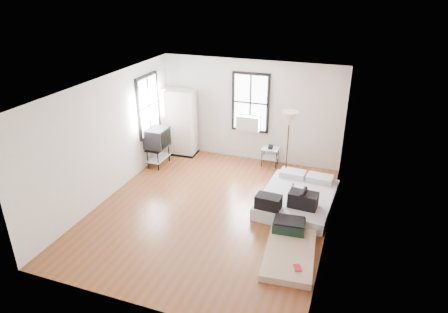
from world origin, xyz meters
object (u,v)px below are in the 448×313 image
at_px(mattress_main, 297,198).
at_px(floor_lamp, 289,122).
at_px(side_table, 270,152).
at_px(wardrobe, 179,123).
at_px(mattress_bare, 290,246).
at_px(tv_stand, 157,139).

bearing_deg(mattress_main, floor_lamp, 118.85).
bearing_deg(floor_lamp, side_table, 125.48).
bearing_deg(wardrobe, mattress_bare, -43.65).
distance_m(mattress_bare, floor_lamp, 3.14).
height_order(mattress_bare, tv_stand, tv_stand).
height_order(mattress_main, side_table, mattress_main).
xyz_separation_m(mattress_bare, side_table, (-1.25, 3.54, 0.28)).
bearing_deg(mattress_main, tv_stand, 171.54).
height_order(side_table, tv_stand, tv_stand).
distance_m(mattress_bare, side_table, 3.76).
xyz_separation_m(mattress_main, side_table, (-1.08, 1.84, 0.21)).
bearing_deg(mattress_bare, side_table, 104.22).
relative_size(wardrobe, tv_stand, 1.78).
height_order(mattress_main, mattress_bare, mattress_main).
bearing_deg(mattress_bare, mattress_main, 90.56).
bearing_deg(tv_stand, floor_lamp, 2.58).
bearing_deg(mattress_main, wardrobe, 158.09).
height_order(floor_lamp, tv_stand, floor_lamp).
bearing_deg(floor_lamp, tv_stand, -177.45).
relative_size(mattress_bare, tv_stand, 1.66).
bearing_deg(wardrobe, tv_stand, -104.96).
xyz_separation_m(mattress_bare, tv_stand, (-4.13, 2.53, 0.66)).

